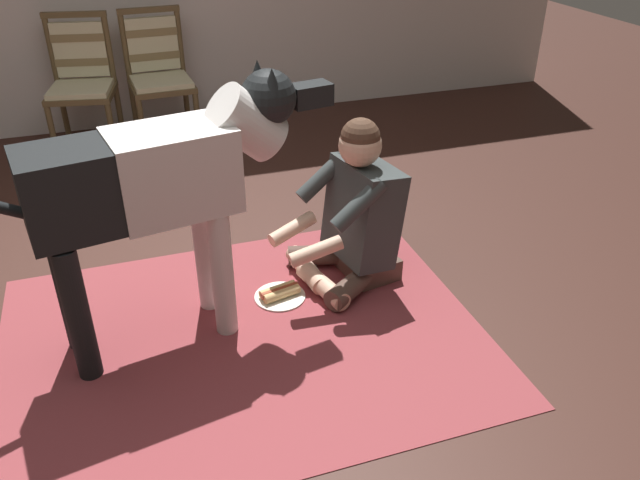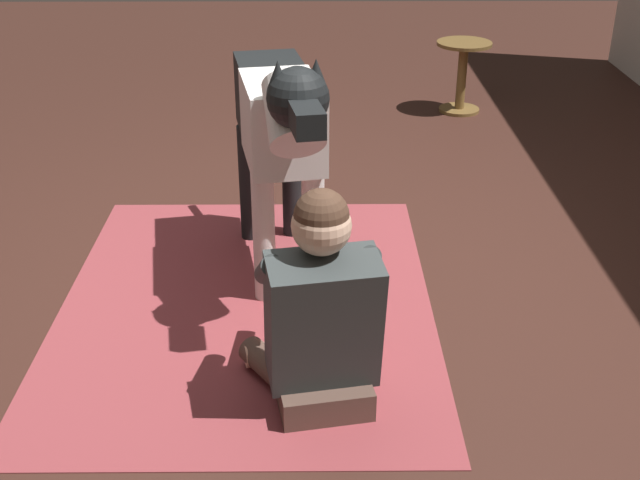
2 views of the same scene
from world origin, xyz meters
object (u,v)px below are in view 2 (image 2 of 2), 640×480
person_sitting_on_floor (320,316)px  round_side_table (462,70)px  large_dog (280,126)px  hot_dog_on_plate (302,328)px

person_sitting_on_floor → round_side_table: size_ratio=1.63×
person_sitting_on_floor → large_dog: 1.03m
large_dog → round_side_table: (-2.54, 1.27, -0.45)m
large_dog → person_sitting_on_floor: bearing=10.4°
person_sitting_on_floor → hot_dog_on_plate: person_sitting_on_floor is taller
person_sitting_on_floor → round_side_table: (-3.47, 1.10, -0.04)m
person_sitting_on_floor → large_dog: (-0.93, -0.17, 0.41)m
hot_dog_on_plate → person_sitting_on_floor: bearing=10.4°
large_dog → hot_dog_on_plate: bearing=10.4°
large_dog → round_side_table: large_dog is taller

